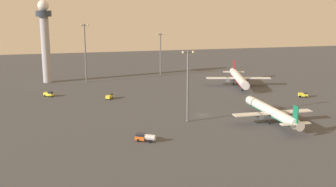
# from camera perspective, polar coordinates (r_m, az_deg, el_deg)

# --- Properties ---
(ground_plane) EXTENTS (416.00, 416.00, 0.00)m
(ground_plane) POSITION_cam_1_polar(r_m,az_deg,el_deg) (163.82, 4.67, -2.85)
(ground_plane) COLOR #424449
(control_tower) EXTENTS (8.00, 8.00, 42.54)m
(control_tower) POSITION_cam_1_polar(r_m,az_deg,el_deg) (232.88, -15.98, 7.36)
(control_tower) COLOR #A8A8B2
(control_tower) RESTS_ON ground
(airplane_taxiway_distant) EXTENTS (29.47, 37.93, 9.75)m
(airplane_taxiway_distant) POSITION_cam_1_polar(r_m,az_deg,el_deg) (157.26, 13.64, -2.42)
(airplane_taxiway_distant) COLOR silver
(airplane_taxiway_distant) RESTS_ON ground
(airplane_terminal_side) EXTENTS (32.38, 41.30, 10.71)m
(airplane_terminal_side) POSITION_cam_1_polar(r_m,az_deg,el_deg) (219.89, 9.32, 2.04)
(airplane_terminal_side) COLOR white
(airplane_terminal_side) RESTS_ON ground
(cargo_loader) EXTENTS (4.52, 3.97, 2.25)m
(cargo_loader) POSITION_cam_1_polar(r_m,az_deg,el_deg) (200.93, -15.50, -0.06)
(cargo_loader) COLOR yellow
(cargo_loader) RESTS_ON ground
(maintenance_van) EXTENTS (3.62, 4.58, 2.25)m
(maintenance_van) POSITION_cam_1_polar(r_m,az_deg,el_deg) (190.72, -7.77, -0.37)
(maintenance_van) COLOR yellow
(maintenance_van) RESTS_ON ground
(fuel_truck) EXTENTS (6.47, 5.07, 2.35)m
(fuel_truck) POSITION_cam_1_polar(r_m,az_deg,el_deg) (133.47, -3.06, -5.78)
(fuel_truck) COLOR #D85919
(fuel_truck) RESTS_ON ground
(baggage_tractor) EXTENTS (4.57, 3.35, 2.25)m
(baggage_tractor) POSITION_cam_1_polar(r_m,az_deg,el_deg) (201.90, 17.46, -0.13)
(baggage_tractor) COLOR yellow
(baggage_tractor) RESTS_ON ground
(apron_light_west) EXTENTS (4.80, 0.90, 25.53)m
(apron_light_west) POSITION_cam_1_polar(r_m,az_deg,el_deg) (151.35, 2.64, 1.59)
(apron_light_west) COLOR slate
(apron_light_west) RESTS_ON ground
(apron_light_east) EXTENTS (4.80, 0.90, 30.50)m
(apron_light_east) POSITION_cam_1_polar(r_m,az_deg,el_deg) (228.60, -10.90, 5.69)
(apron_light_east) COLOR slate
(apron_light_east) RESTS_ON ground
(apron_light_central) EXTENTS (4.80, 0.90, 24.01)m
(apron_light_central) POSITION_cam_1_polar(r_m,az_deg,el_deg) (247.24, -1.01, 5.62)
(apron_light_central) COLOR slate
(apron_light_central) RESTS_ON ground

